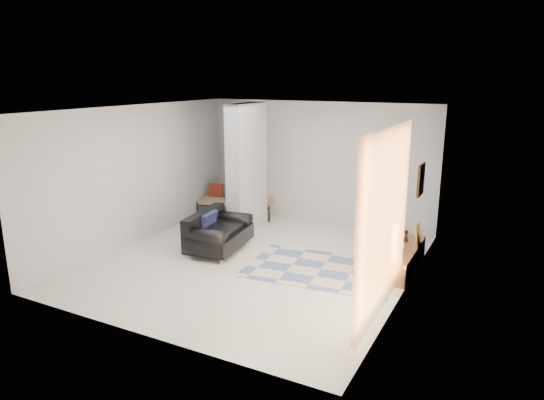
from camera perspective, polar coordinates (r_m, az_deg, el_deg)
The scene contains 17 objects.
floor at distance 9.11m, azimuth -1.97°, elevation -7.22°, with size 6.00×6.00×0.00m, color silver.
ceiling at distance 8.49m, azimuth -2.14°, elevation 10.65°, with size 6.00×6.00×0.00m, color white.
wall_back at distance 11.35m, azimuth 5.43°, elevation 4.41°, with size 6.00×6.00×0.00m, color silver.
wall_front at distance 6.35m, azimuth -15.50°, elevation -4.05°, with size 6.00×6.00×0.00m, color silver.
wall_left at distance 10.30m, azimuth -15.52°, elevation 2.93°, with size 6.00×6.00×0.00m, color silver.
wall_right at distance 7.75m, azimuth 15.95°, elevation -0.75°, with size 6.00×6.00×0.00m, color silver.
partition_column at distance 10.58m, azimuth -2.99°, elevation 3.74°, with size 0.35×1.20×2.80m, color #A1A5A8.
hallway_door at distance 12.31m, azimuth -3.79°, elevation 3.43°, with size 0.85×0.06×2.04m, color white.
curtain at distance 6.67m, azimuth 13.26°, elevation -2.56°, with size 2.55×2.55×0.00m, color orange.
wall_art at distance 8.57m, azimuth 17.11°, elevation 2.29°, with size 0.04×0.45×0.55m, color #38220F.
media_console at distance 9.00m, azimuth 15.18°, elevation -6.60°, with size 0.45×1.73×0.80m.
loveseat at distance 9.64m, azimuth -6.53°, elevation -3.80°, with size 1.06×1.60×0.76m.
daybed at distance 11.94m, azimuth -4.27°, elevation 0.10°, with size 1.94×1.23×0.77m.
area_rug at distance 8.78m, azimuth 5.78°, elevation -8.08°, with size 2.61×1.74×0.01m, color beige.
cylinder_lamp at distance 8.19m, azimuth 14.19°, elevation -4.87°, with size 0.11×0.11×0.62m, color white.
bronze_figurine at distance 9.24m, azimuth 15.48°, elevation -4.07°, with size 0.11×0.11×0.22m, color black, non-canonical shape.
vase at distance 8.80m, azimuth 14.80°, elevation -5.08°, with size 0.18×0.18×0.19m, color silver.
Camera 1 is at (4.17, -7.37, 3.35)m, focal length 32.00 mm.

